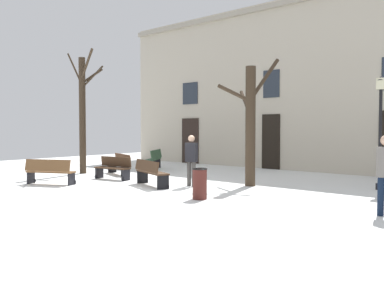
# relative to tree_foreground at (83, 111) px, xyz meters

# --- Properties ---
(ground_plane) EXTENTS (30.10, 30.10, 0.00)m
(ground_plane) POSITION_rel_tree_foreground_xyz_m (5.51, -0.75, -2.71)
(ground_plane) COLOR white
(building_facade) EXTENTS (18.81, 0.60, 8.02)m
(building_facade) POSITION_rel_tree_foreground_xyz_m (5.51, 7.15, 1.35)
(building_facade) COLOR #BCB29E
(building_facade) RESTS_ON ground
(tree_foreground) EXTENTS (2.41, 1.27, 5.31)m
(tree_foreground) POSITION_rel_tree_foreground_xyz_m (0.00, 0.00, 0.00)
(tree_foreground) COLOR #382B1E
(tree_foreground) RESTS_ON ground
(tree_right_of_center) EXTENTS (1.67, 1.72, 4.40)m
(tree_right_of_center) POSITION_rel_tree_foreground_xyz_m (7.52, 1.48, -0.48)
(tree_right_of_center) COLOR #382B1E
(tree_right_of_center) RESTS_ON ground
(streetlamp) EXTENTS (0.30, 0.30, 3.61)m
(streetlamp) POSITION_rel_tree_foreground_xyz_m (11.17, 3.35, -0.49)
(streetlamp) COLOR black
(streetlamp) RESTS_ON ground
(litter_bin) EXTENTS (0.43, 0.43, 0.86)m
(litter_bin) POSITION_rel_tree_foreground_xyz_m (7.84, -1.66, -2.28)
(litter_bin) COLOR #4C1E19
(litter_bin) RESTS_ON ground
(bench_near_center_tree) EXTENTS (1.84, 1.02, 0.87)m
(bench_near_center_tree) POSITION_rel_tree_foreground_xyz_m (1.48, 0.79, -2.24)
(bench_near_center_tree) COLOR #51331E
(bench_near_center_tree) RESTS_ON ground
(bench_back_to_back_right) EXTENTS (1.89, 1.08, 0.89)m
(bench_back_to_back_right) POSITION_rel_tree_foreground_xyz_m (5.02, -0.80, -2.24)
(bench_back_to_back_right) COLOR #3D2819
(bench_back_to_back_right) RESTS_ON ground
(bench_back_to_back_left) EXTENTS (1.37, 1.85, 0.95)m
(bench_back_to_back_left) POSITION_rel_tree_foreground_xyz_m (1.15, 3.12, -2.21)
(bench_back_to_back_left) COLOR #2D4C33
(bench_back_to_back_left) RESTS_ON ground
(bench_near_lamp) EXTENTS (1.57, 0.67, 0.87)m
(bench_near_lamp) POSITION_rel_tree_foreground_xyz_m (2.59, -0.44, -2.27)
(bench_near_lamp) COLOR #3D2819
(bench_near_lamp) RESTS_ON ground
(bench_far_corner) EXTENTS (1.77, 1.18, 0.89)m
(bench_far_corner) POSITION_rel_tree_foreground_xyz_m (2.04, -2.78, -2.25)
(bench_far_corner) COLOR brown
(bench_far_corner) RESTS_ON ground
(person_strolling) EXTENTS (0.42, 0.29, 1.73)m
(person_strolling) POSITION_rel_tree_foreground_xyz_m (6.08, 0.08, -1.75)
(person_strolling) COLOR #403D3A
(person_strolling) RESTS_ON ground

